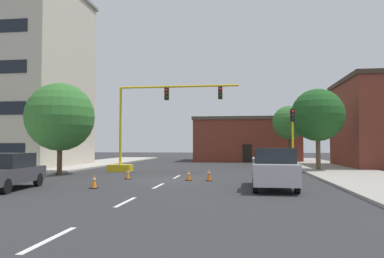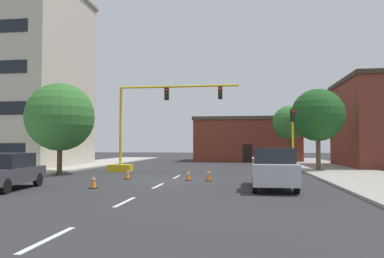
# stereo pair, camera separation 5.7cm
# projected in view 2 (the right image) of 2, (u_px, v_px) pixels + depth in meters

# --- Properties ---
(ground_plane) EXTENTS (160.00, 160.00, 0.00)m
(ground_plane) POSITION_uv_depth(u_px,v_px,m) (169.00, 180.00, 22.25)
(ground_plane) COLOR #2D2D30
(sidewalk_left) EXTENTS (6.00, 56.00, 0.14)m
(sidewalk_left) POSITION_uv_depth(u_px,v_px,m) (50.00, 169.00, 31.80)
(sidewalk_left) COLOR #B2ADA3
(sidewalk_left) RESTS_ON ground_plane
(sidewalk_right) EXTENTS (6.00, 56.00, 0.14)m
(sidewalk_right) POSITION_uv_depth(u_px,v_px,m) (343.00, 172.00, 28.54)
(sidewalk_right) COLOR #9E998E
(sidewalk_right) RESTS_ON ground_plane
(lane_stripe_seg_0) EXTENTS (0.16, 2.40, 0.01)m
(lane_stripe_seg_0) POSITION_uv_depth(u_px,v_px,m) (48.00, 239.00, 8.39)
(lane_stripe_seg_0) COLOR silver
(lane_stripe_seg_0) RESTS_ON ground_plane
(lane_stripe_seg_1) EXTENTS (0.16, 2.40, 0.01)m
(lane_stripe_seg_1) POSITION_uv_depth(u_px,v_px,m) (125.00, 202.00, 13.83)
(lane_stripe_seg_1) COLOR silver
(lane_stripe_seg_1) RESTS_ON ground_plane
(lane_stripe_seg_2) EXTENTS (0.16, 2.40, 0.01)m
(lane_stripe_seg_2) POSITION_uv_depth(u_px,v_px,m) (158.00, 186.00, 19.28)
(lane_stripe_seg_2) COLOR silver
(lane_stripe_seg_2) RESTS_ON ground_plane
(lane_stripe_seg_3) EXTENTS (0.16, 2.40, 0.01)m
(lane_stripe_seg_3) POSITION_uv_depth(u_px,v_px,m) (177.00, 177.00, 24.72)
(lane_stripe_seg_3) COLOR silver
(lane_stripe_seg_3) RESTS_ON ground_plane
(building_tall_left) EXTENTS (14.87, 11.62, 17.52)m
(building_tall_left) POSITION_uv_depth(u_px,v_px,m) (4.00, 78.00, 36.84)
(building_tall_left) COLOR beige
(building_tall_left) RESTS_ON ground_plane
(building_brick_center) EXTENTS (13.56, 9.76, 5.65)m
(building_brick_center) POSITION_uv_depth(u_px,v_px,m) (247.00, 140.00, 49.52)
(building_brick_center) COLOR brown
(building_brick_center) RESTS_ON ground_plane
(traffic_signal_gantry) EXTENTS (10.35, 1.20, 6.83)m
(traffic_signal_gantry) POSITION_uv_depth(u_px,v_px,m) (137.00, 143.00, 29.52)
(traffic_signal_gantry) COLOR yellow
(traffic_signal_gantry) RESTS_ON ground_plane
(traffic_light_pole_right) EXTENTS (0.32, 0.47, 4.80)m
(traffic_light_pole_right) POSITION_uv_depth(u_px,v_px,m) (293.00, 126.00, 27.30)
(traffic_light_pole_right) COLOR yellow
(traffic_light_pole_right) RESTS_ON ground_plane
(tree_left_near) EXTENTS (4.94, 4.94, 6.64)m
(tree_left_near) POSITION_uv_depth(u_px,v_px,m) (60.00, 117.00, 26.95)
(tree_left_near) COLOR #4C3823
(tree_left_near) RESTS_ON ground_plane
(tree_right_far) EXTENTS (3.67, 3.67, 6.39)m
(tree_right_far) POSITION_uv_depth(u_px,v_px,m) (290.00, 123.00, 40.05)
(tree_right_far) COLOR #4C3823
(tree_right_far) RESTS_ON ground_plane
(tree_right_mid) EXTENTS (4.25, 4.25, 6.68)m
(tree_right_mid) POSITION_uv_depth(u_px,v_px,m) (318.00, 115.00, 29.98)
(tree_right_mid) COLOR brown
(tree_right_mid) RESTS_ON ground_plane
(pickup_truck_silver) EXTENTS (2.12, 5.44, 1.99)m
(pickup_truck_silver) POSITION_uv_depth(u_px,v_px,m) (273.00, 169.00, 18.07)
(pickup_truck_silver) COLOR #BCBCC1
(pickup_truck_silver) RESTS_ON ground_plane
(sedan_dark_gray_near_left) EXTENTS (2.24, 4.65, 1.74)m
(sedan_dark_gray_near_left) POSITION_uv_depth(u_px,v_px,m) (7.00, 171.00, 17.68)
(sedan_dark_gray_near_left) COLOR #3D3D42
(sedan_dark_gray_near_left) RESTS_ON ground_plane
(traffic_cone_roadside_a) EXTENTS (0.36, 0.36, 0.76)m
(traffic_cone_roadside_a) POSITION_uv_depth(u_px,v_px,m) (209.00, 175.00, 21.88)
(traffic_cone_roadside_a) COLOR black
(traffic_cone_roadside_a) RESTS_ON ground_plane
(traffic_cone_roadside_b) EXTENTS (0.36, 0.36, 0.68)m
(traffic_cone_roadside_b) POSITION_uv_depth(u_px,v_px,m) (128.00, 174.00, 23.09)
(traffic_cone_roadside_b) COLOR black
(traffic_cone_roadside_b) RESTS_ON ground_plane
(traffic_cone_roadside_c) EXTENTS (0.36, 0.36, 0.73)m
(traffic_cone_roadside_c) POSITION_uv_depth(u_px,v_px,m) (94.00, 181.00, 18.18)
(traffic_cone_roadside_c) COLOR black
(traffic_cone_roadside_c) RESTS_ON ground_plane
(traffic_cone_roadside_d) EXTENTS (0.36, 0.36, 0.66)m
(traffic_cone_roadside_d) POSITION_uv_depth(u_px,v_px,m) (188.00, 175.00, 22.17)
(traffic_cone_roadside_d) COLOR black
(traffic_cone_roadside_d) RESTS_ON ground_plane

